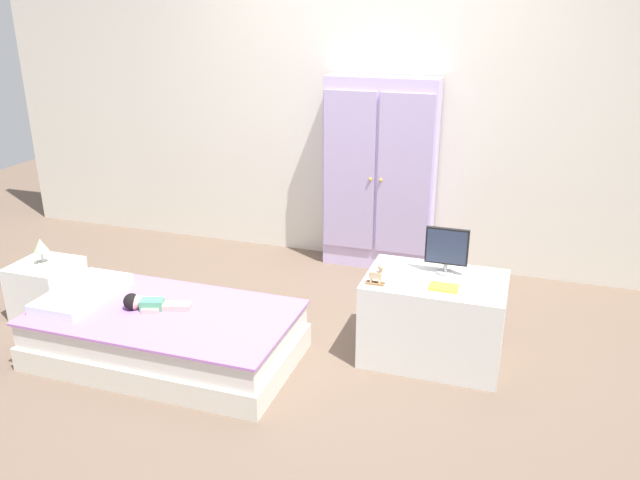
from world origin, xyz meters
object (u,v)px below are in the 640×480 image
(tv_monitor, at_px, (447,248))
(rocking_horse_toy, at_px, (377,274))
(nightstand, at_px, (48,289))
(book_yellow, at_px, (444,287))
(doll, at_px, (144,303))
(table_lamp, at_px, (41,247))
(wardrobe, at_px, (379,175))
(tv_stand, at_px, (433,319))
(bed, at_px, (166,335))

(tv_monitor, distance_m, rocking_horse_toy, 0.44)
(nightstand, distance_m, book_yellow, 2.61)
(doll, bearing_deg, table_lamp, 164.48)
(wardrobe, xyz_separation_m, rocking_horse_toy, (0.34, -1.44, -0.17))
(tv_stand, bearing_deg, doll, -162.44)
(nightstand, distance_m, tv_monitor, 2.62)
(bed, relative_size, book_yellow, 9.51)
(book_yellow, bearing_deg, wardrobe, 116.78)
(table_lamp, distance_m, book_yellow, 2.58)
(bed, distance_m, wardrobe, 2.04)
(nightstand, relative_size, book_yellow, 2.39)
(bed, distance_m, tv_stand, 1.56)
(table_lamp, relative_size, tv_monitor, 0.63)
(doll, xyz_separation_m, book_yellow, (1.66, 0.39, 0.17))
(bed, height_order, book_yellow, book_yellow)
(rocking_horse_toy, bearing_deg, wardrobe, 103.14)
(tv_monitor, relative_size, book_yellow, 1.73)
(wardrobe, bearing_deg, doll, -118.47)
(table_lamp, height_order, wardrobe, wardrobe)
(tv_monitor, bearing_deg, bed, -158.77)
(rocking_horse_toy, bearing_deg, table_lamp, -178.26)
(doll, distance_m, rocking_horse_toy, 1.35)
(nightstand, bearing_deg, book_yellow, 2.87)
(nightstand, height_order, book_yellow, book_yellow)
(rocking_horse_toy, bearing_deg, tv_monitor, 38.76)
(doll, height_order, rocking_horse_toy, rocking_horse_toy)
(table_lamp, bearing_deg, bed, -13.43)
(table_lamp, bearing_deg, tv_monitor, 7.53)
(wardrobe, relative_size, book_yellow, 9.23)
(tv_monitor, height_order, book_yellow, tv_monitor)
(bed, xyz_separation_m, nightstand, (-1.05, 0.25, 0.03))
(rocking_horse_toy, bearing_deg, tv_stand, 30.96)
(bed, xyz_separation_m, wardrobe, (0.84, 1.76, 0.59))
(wardrobe, relative_size, rocking_horse_toy, 11.70)
(wardrobe, xyz_separation_m, tv_stand, (0.64, -1.26, -0.48))
(bed, bearing_deg, wardrobe, 64.51)
(bed, relative_size, tv_monitor, 5.48)
(nightstand, bearing_deg, table_lamp, 0.00)
(table_lamp, bearing_deg, wardrobe, 38.72)
(nightstand, distance_m, tv_stand, 2.54)
(wardrobe, bearing_deg, book_yellow, -63.22)
(tv_stand, height_order, book_yellow, book_yellow)
(wardrobe, bearing_deg, nightstand, -141.28)
(nightstand, bearing_deg, tv_stand, 5.62)
(tv_stand, distance_m, tv_monitor, 0.42)
(doll, relative_size, table_lamp, 2.24)
(nightstand, xyz_separation_m, rocking_horse_toy, (2.22, 0.07, 0.38))
(tv_stand, bearing_deg, nightstand, -174.38)
(tv_stand, bearing_deg, book_yellow, -63.56)
(table_lamp, distance_m, tv_stand, 2.54)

